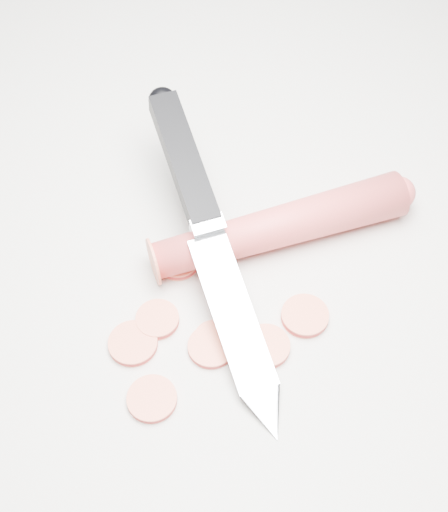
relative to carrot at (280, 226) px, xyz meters
The scene contains 11 objects.
ground 0.05m from the carrot, 77.48° to the right, with size 2.40×2.40×0.00m, color beige.
carrot is the anchor object (origin of this frame).
carrot_slice_0 0.09m from the carrot, 128.26° to the right, with size 0.04×0.04×0.01m, color #F06746.
carrot_slice_1 0.15m from the carrot, 103.03° to the right, with size 0.04×0.04×0.01m, color #F06746.
carrot_slice_2 0.08m from the carrot, 40.87° to the right, with size 0.04×0.04×0.01m, color #F06746.
carrot_slice_3 0.10m from the carrot, 61.45° to the right, with size 0.04×0.04×0.01m, color #F06746.
carrot_slice_4 0.11m from the carrot, 83.07° to the right, with size 0.03×0.03×0.01m, color #F06746.
carrot_slice_5 0.13m from the carrot, 104.99° to the right, with size 0.03×0.03×0.01m, color #F06746.
carrot_slice_6 0.17m from the carrot, 87.99° to the right, with size 0.04×0.04×0.01m, color #F06746.
carrot_slice_7 0.12m from the carrot, 82.36° to the right, with size 0.04×0.04×0.01m, color #F06746.
kitchen_knife 0.07m from the carrot, 112.06° to the right, with size 0.26×0.19×0.08m, color silver, non-canonical shape.
Camera 1 is at (0.16, -0.26, 0.48)m, focal length 50.00 mm.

